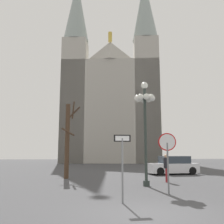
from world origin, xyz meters
TOP-DOWN VIEW (x-y plane):
  - ground_plane at (0.00, 0.00)m, footprint 120.00×120.00m
  - cathedral at (2.39, 39.19)m, footprint 18.72×16.08m
  - stop_sign at (1.76, 3.53)m, footprint 0.80×0.19m
  - one_way_arrow_sign at (-0.55, 1.76)m, footprint 0.65×0.08m
  - street_lamp at (1.37, 6.25)m, footprint 1.22×1.22m
  - bare_tree at (-3.34, 10.74)m, footprint 1.31×1.49m
  - parked_car_near_white at (5.31, 13.43)m, footprint 4.29×2.22m
  - pedestrian_walking at (3.03, 7.90)m, footprint 0.32×0.32m

SIDE VIEW (x-z plane):
  - ground_plane at x=0.00m, z-range 0.00..0.00m
  - parked_car_near_white at x=5.31m, z-range -0.05..1.47m
  - pedestrian_walking at x=3.03m, z-range 0.18..1.89m
  - one_way_arrow_sign at x=-0.55m, z-range 0.33..2.83m
  - stop_sign at x=1.76m, z-range 0.56..3.27m
  - bare_tree at x=-3.34m, z-range 0.06..5.57m
  - street_lamp at x=1.37m, z-range 1.25..7.14m
  - cathedral at x=2.39m, z-range -6.56..28.94m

